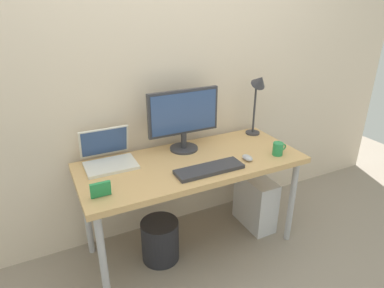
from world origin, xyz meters
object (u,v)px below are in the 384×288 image
at_px(computer_tower, 255,202).
at_px(wastebasket, 160,240).
at_px(coffee_mug, 278,149).
at_px(laptop, 108,155).
at_px(photo_frame, 101,189).
at_px(keyboard, 209,169).
at_px(monitor, 184,116).
at_px(mouse, 247,158).
at_px(desk, 192,169).
at_px(desk_lamp, 258,91).

bearing_deg(computer_tower, wastebasket, -178.01).
distance_m(coffee_mug, computer_tower, 0.57).
distance_m(laptop, computer_tower, 1.22).
distance_m(photo_frame, wastebasket, 0.73).
height_order(keyboard, wastebasket, keyboard).
height_order(laptop, photo_frame, laptop).
height_order(photo_frame, wastebasket, photo_frame).
bearing_deg(photo_frame, coffee_mug, -0.03).
distance_m(photo_frame, computer_tower, 1.33).
bearing_deg(wastebasket, laptop, 137.65).
xyz_separation_m(monitor, coffee_mug, (0.54, -0.36, -0.20)).
height_order(mouse, coffee_mug, coffee_mug).
bearing_deg(monitor, desk, -98.45).
bearing_deg(laptop, computer_tower, -10.44).
relative_size(desk, laptop, 4.66).
xyz_separation_m(mouse, photo_frame, (-0.97, -0.02, 0.03)).
distance_m(monitor, wastebasket, 0.88).
distance_m(desk, keyboard, 0.19).
height_order(computer_tower, wastebasket, computer_tower).
bearing_deg(desk_lamp, computer_tower, -114.16).
distance_m(desk_lamp, keyboard, 0.79).
bearing_deg(laptop, mouse, -23.34).
xyz_separation_m(monitor, wastebasket, (-0.28, -0.21, -0.80)).
bearing_deg(computer_tower, photo_frame, -171.17).
bearing_deg(coffee_mug, keyboard, 179.68).
relative_size(desk_lamp, keyboard, 1.13).
bearing_deg(monitor, keyboard, -89.07).
distance_m(keyboard, computer_tower, 0.76).
distance_m(laptop, coffee_mug, 1.14).
bearing_deg(laptop, monitor, -2.12).
bearing_deg(wastebasket, computer_tower, 1.99).
height_order(desk, photo_frame, photo_frame).
relative_size(desk_lamp, photo_frame, 4.51).
height_order(laptop, mouse, laptop).
distance_m(desk_lamp, coffee_mug, 0.49).
distance_m(laptop, photo_frame, 0.41).
bearing_deg(laptop, desk, -22.04).
relative_size(monitor, mouse, 5.70).
xyz_separation_m(desk_lamp, wastebasket, (-0.90, -0.21, -0.91)).
distance_m(desk, mouse, 0.38).
bearing_deg(coffee_mug, laptop, 160.30).
height_order(desk, keyboard, keyboard).
xyz_separation_m(desk, wastebasket, (-0.26, -0.02, -0.49)).
bearing_deg(desk, keyboard, -79.33).
bearing_deg(monitor, laptop, 177.88).
relative_size(desk_lamp, computer_tower, 1.18).
relative_size(monitor, desk_lamp, 1.03).
distance_m(monitor, photo_frame, 0.78).
relative_size(mouse, wastebasket, 0.30).
bearing_deg(photo_frame, mouse, 1.31).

